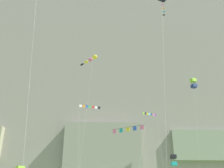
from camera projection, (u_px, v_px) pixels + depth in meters
cliff_face at (104, 90)px, 78.30m from camera, size 180.00×28.23×69.88m
kite_banner_upper_right at (128, 132)px, 39.88m from camera, size 4.84×5.86×14.44m
kite_box_low_right at (194, 83)px, 57.83m from camera, size 3.01×2.36×28.80m
kite_windsock_upper_mid at (91, 60)px, 51.18m from camera, size 3.63×4.79×29.47m
kite_banner_low_left at (151, 121)px, 53.69m from camera, size 3.46×2.85×21.02m
kite_box_near_cliff at (174, 160)px, 47.58m from camera, size 0.97×4.93×12.20m
kite_banner_front_field at (89, 115)px, 39.61m from camera, size 3.17×3.32×17.41m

